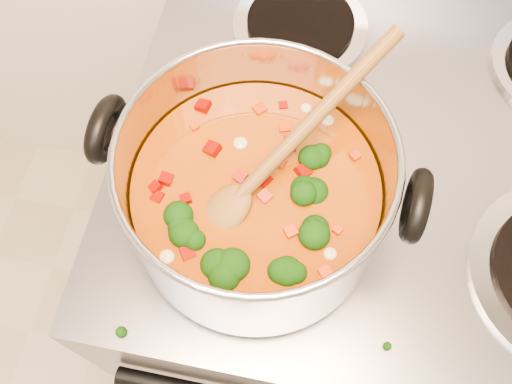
% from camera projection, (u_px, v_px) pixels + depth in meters
% --- Properties ---
extents(electric_range, '(0.79, 0.71, 1.08)m').
position_uv_depth(electric_range, '(363.00, 252.00, 1.17)').
color(electric_range, gray).
rests_on(electric_range, ground).
extents(stockpot, '(0.35, 0.29, 0.17)m').
position_uv_depth(stockpot, '(256.00, 193.00, 0.62)').
color(stockpot, '#ADADB5').
rests_on(stockpot, electric_range).
extents(wooden_spoon, '(0.19, 0.24, 0.13)m').
position_uv_depth(wooden_spoon, '(268.00, 166.00, 0.59)').
color(wooden_spoon, brown).
rests_on(wooden_spoon, stockpot).
extents(cooktop_crumbs, '(0.05, 0.07, 0.01)m').
position_uv_depth(cooktop_crumbs, '(121.00, 279.00, 0.67)').
color(cooktop_crumbs, black).
rests_on(cooktop_crumbs, electric_range).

